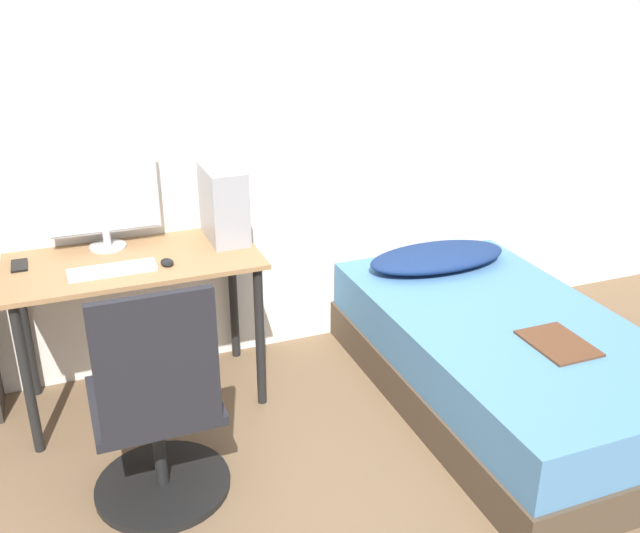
% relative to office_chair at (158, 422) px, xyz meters
% --- Properties ---
extents(wall_back, '(8.00, 0.05, 2.50)m').
position_rel_office_chair_xyz_m(wall_back, '(0.48, 1.06, 0.89)').
color(wall_back, silver).
rests_on(wall_back, ground_plane).
extents(desk, '(1.12, 0.58, 0.74)m').
position_rel_office_chair_xyz_m(desk, '(0.05, 0.75, 0.26)').
color(desk, '#997047').
rests_on(desk, ground_plane).
extents(office_chair, '(0.54, 0.54, 0.97)m').
position_rel_office_chair_xyz_m(office_chair, '(0.00, 0.00, 0.00)').
color(office_chair, black).
rests_on(office_chair, ground_plane).
extents(bed, '(1.04, 1.86, 0.44)m').
position_rel_office_chair_xyz_m(bed, '(1.66, 0.11, -0.15)').
color(bed, '#4C3D2D').
rests_on(bed, ground_plane).
extents(pillow, '(0.79, 0.36, 0.11)m').
position_rel_office_chair_xyz_m(pillow, '(1.66, 0.78, 0.13)').
color(pillow, navy).
rests_on(pillow, bed).
extents(magazine, '(0.24, 0.32, 0.01)m').
position_rel_office_chair_xyz_m(magazine, '(1.71, -0.17, 0.08)').
color(magazine, '#56331E').
rests_on(magazine, bed).
extents(monitor, '(0.51, 0.17, 0.46)m').
position_rel_office_chair_xyz_m(monitor, '(-0.04, 0.94, 0.63)').
color(monitor, '#B7B7BC').
rests_on(monitor, desk).
extents(keyboard, '(0.37, 0.12, 0.02)m').
position_rel_office_chair_xyz_m(keyboard, '(-0.06, 0.63, 0.39)').
color(keyboard, silver).
rests_on(keyboard, desk).
extents(pc_tower, '(0.17, 0.33, 0.35)m').
position_rel_office_chair_xyz_m(pc_tower, '(0.50, 0.86, 0.55)').
color(pc_tower, '#99999E').
rests_on(pc_tower, desk).
extents(mouse, '(0.06, 0.09, 0.02)m').
position_rel_office_chair_xyz_m(mouse, '(0.18, 0.63, 0.39)').
color(mouse, black).
rests_on(mouse, desk).
extents(phone, '(0.07, 0.14, 0.01)m').
position_rel_office_chair_xyz_m(phone, '(-0.43, 0.85, 0.38)').
color(phone, black).
rests_on(phone, desk).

